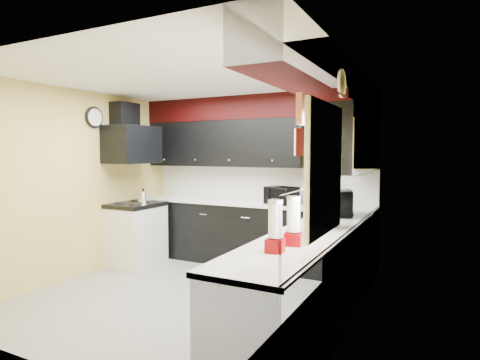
# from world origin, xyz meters

# --- Properties ---
(ground) EXTENTS (3.60, 3.60, 0.00)m
(ground) POSITION_xyz_m (0.00, 0.00, 0.00)
(ground) COLOR gray
(ground) RESTS_ON ground
(wall_back) EXTENTS (3.60, 0.06, 2.50)m
(wall_back) POSITION_xyz_m (0.00, 1.80, 1.25)
(wall_back) COLOR #E0C666
(wall_back) RESTS_ON ground
(wall_right) EXTENTS (0.06, 3.60, 2.50)m
(wall_right) POSITION_xyz_m (1.80, 0.00, 1.25)
(wall_right) COLOR #E0C666
(wall_right) RESTS_ON ground
(wall_left) EXTENTS (0.06, 3.60, 2.50)m
(wall_left) POSITION_xyz_m (-1.80, 0.00, 1.25)
(wall_left) COLOR #E0C666
(wall_left) RESTS_ON ground
(ceiling) EXTENTS (3.60, 3.60, 0.06)m
(ceiling) POSITION_xyz_m (0.00, 0.00, 2.50)
(ceiling) COLOR white
(ceiling) RESTS_ON wall_back
(cab_back) EXTENTS (3.60, 0.60, 0.90)m
(cab_back) POSITION_xyz_m (0.00, 1.50, 0.45)
(cab_back) COLOR black
(cab_back) RESTS_ON ground
(cab_right) EXTENTS (0.60, 3.00, 0.90)m
(cab_right) POSITION_xyz_m (1.50, -0.30, 0.45)
(cab_right) COLOR black
(cab_right) RESTS_ON ground
(counter_back) EXTENTS (3.62, 0.64, 0.04)m
(counter_back) POSITION_xyz_m (0.00, 1.50, 0.92)
(counter_back) COLOR white
(counter_back) RESTS_ON cab_back
(counter_right) EXTENTS (0.64, 3.02, 0.04)m
(counter_right) POSITION_xyz_m (1.50, -0.30, 0.92)
(counter_right) COLOR white
(counter_right) RESTS_ON cab_right
(splash_back) EXTENTS (3.60, 0.02, 0.50)m
(splash_back) POSITION_xyz_m (0.00, 1.79, 1.19)
(splash_back) COLOR white
(splash_back) RESTS_ON counter_back
(splash_right) EXTENTS (0.02, 3.60, 0.50)m
(splash_right) POSITION_xyz_m (1.79, 0.00, 1.19)
(splash_right) COLOR white
(splash_right) RESTS_ON counter_right
(upper_back) EXTENTS (2.60, 0.35, 0.70)m
(upper_back) POSITION_xyz_m (-0.50, 1.62, 1.80)
(upper_back) COLOR black
(upper_back) RESTS_ON wall_back
(upper_right) EXTENTS (0.35, 1.80, 0.70)m
(upper_right) POSITION_xyz_m (1.62, 0.90, 1.80)
(upper_right) COLOR black
(upper_right) RESTS_ON wall_right
(soffit_back) EXTENTS (3.60, 0.36, 0.35)m
(soffit_back) POSITION_xyz_m (0.00, 1.62, 2.33)
(soffit_back) COLOR black
(soffit_back) RESTS_ON wall_back
(soffit_right) EXTENTS (0.36, 3.24, 0.35)m
(soffit_right) POSITION_xyz_m (1.62, -0.18, 2.33)
(soffit_right) COLOR black
(soffit_right) RESTS_ON wall_right
(stove) EXTENTS (0.60, 0.75, 0.86)m
(stove) POSITION_xyz_m (-1.50, 0.75, 0.43)
(stove) COLOR white
(stove) RESTS_ON ground
(cooktop) EXTENTS (0.62, 0.77, 0.06)m
(cooktop) POSITION_xyz_m (-1.50, 0.75, 0.89)
(cooktop) COLOR black
(cooktop) RESTS_ON stove
(hood) EXTENTS (0.50, 0.78, 0.55)m
(hood) POSITION_xyz_m (-1.55, 0.75, 1.78)
(hood) COLOR black
(hood) RESTS_ON wall_left
(hood_duct) EXTENTS (0.24, 0.40, 0.40)m
(hood_duct) POSITION_xyz_m (-1.68, 0.75, 2.20)
(hood_duct) COLOR black
(hood_duct) RESTS_ON wall_left
(window) EXTENTS (0.03, 0.86, 0.96)m
(window) POSITION_xyz_m (1.79, -0.90, 1.55)
(window) COLOR white
(window) RESTS_ON wall_right
(valance) EXTENTS (0.04, 0.88, 0.20)m
(valance) POSITION_xyz_m (1.73, -0.90, 1.95)
(valance) COLOR red
(valance) RESTS_ON wall_right
(pan_top) EXTENTS (0.03, 0.22, 0.40)m
(pan_top) POSITION_xyz_m (0.82, 1.55, 2.00)
(pan_top) COLOR black
(pan_top) RESTS_ON upper_back
(pan_mid) EXTENTS (0.03, 0.28, 0.46)m
(pan_mid) POSITION_xyz_m (0.82, 1.42, 1.75)
(pan_mid) COLOR black
(pan_mid) RESTS_ON upper_back
(pan_low) EXTENTS (0.03, 0.24, 0.42)m
(pan_low) POSITION_xyz_m (0.82, 1.68, 1.72)
(pan_low) COLOR black
(pan_low) RESTS_ON upper_back
(cut_board) EXTENTS (0.03, 0.26, 0.35)m
(cut_board) POSITION_xyz_m (0.83, 1.30, 1.80)
(cut_board) COLOR white
(cut_board) RESTS_ON upper_back
(baskets) EXTENTS (0.27, 0.27, 0.50)m
(baskets) POSITION_xyz_m (1.52, 0.05, 1.18)
(baskets) COLOR brown
(baskets) RESTS_ON upper_right
(clock) EXTENTS (0.03, 0.30, 0.30)m
(clock) POSITION_xyz_m (-1.77, 0.25, 2.15)
(clock) COLOR black
(clock) RESTS_ON wall_left
(deco_plate) EXTENTS (0.03, 0.24, 0.24)m
(deco_plate) POSITION_xyz_m (1.77, -0.35, 2.25)
(deco_plate) COLOR white
(deco_plate) RESTS_ON wall_right
(toaster_oven) EXTENTS (0.51, 0.46, 0.24)m
(toaster_oven) POSITION_xyz_m (0.52, 1.46, 1.06)
(toaster_oven) COLOR black
(toaster_oven) RESTS_ON counter_back
(microwave) EXTENTS (0.49, 0.60, 0.29)m
(microwave) POSITION_xyz_m (1.46, 0.82, 1.08)
(microwave) COLOR black
(microwave) RESTS_ON counter_right
(utensil_crock) EXTENTS (0.17, 0.17, 0.15)m
(utensil_crock) POSITION_xyz_m (1.10, 1.51, 1.01)
(utensil_crock) COLOR white
(utensil_crock) RESTS_ON counter_back
(knife_block) EXTENTS (0.14, 0.17, 0.24)m
(knife_block) POSITION_xyz_m (1.10, 1.57, 1.06)
(knife_block) COLOR black
(knife_block) RESTS_ON counter_back
(kettle) EXTENTS (0.18, 0.18, 0.16)m
(kettle) POSITION_xyz_m (-1.51, 0.93, 1.00)
(kettle) COLOR silver
(kettle) RESTS_ON cooktop
(dispenser_a) EXTENTS (0.15, 0.15, 0.35)m
(dispenser_a) POSITION_xyz_m (1.53, -0.84, 1.12)
(dispenser_a) COLOR #570200
(dispenser_a) RESTS_ON counter_right
(dispenser_b) EXTENTS (0.14, 0.14, 0.35)m
(dispenser_b) POSITION_xyz_m (1.48, -1.11, 1.12)
(dispenser_b) COLOR maroon
(dispenser_b) RESTS_ON counter_right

